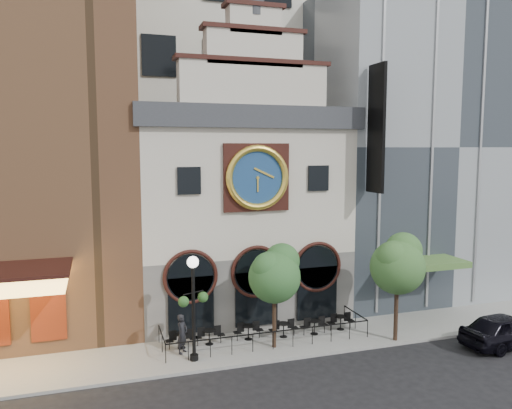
{
  "coord_description": "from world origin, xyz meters",
  "views": [
    {
      "loc": [
        -8.08,
        -21.22,
        10.07
      ],
      "look_at": [
        0.64,
        6.0,
        6.86
      ],
      "focal_mm": 35.0,
      "sensor_mm": 36.0,
      "label": 1
    }
  ],
  "objects": [
    {
      "name": "ground",
      "position": [
        0.0,
        0.0,
        0.0
      ],
      "size": [
        120.0,
        120.0,
        0.0
      ],
      "primitive_type": "plane",
      "color": "black",
      "rests_on": "ground"
    },
    {
      "name": "sidewalk",
      "position": [
        0.0,
        2.5,
        0.07
      ],
      "size": [
        44.0,
        5.0,
        0.15
      ],
      "primitive_type": "cube",
      "color": "gray",
      "rests_on": "ground"
    },
    {
      "name": "clock_building",
      "position": [
        0.0,
        7.82,
        6.69
      ],
      "size": [
        12.6,
        8.78,
        18.65
      ],
      "color": "#605E5B",
      "rests_on": "ground"
    },
    {
      "name": "theater_building",
      "position": [
        -13.0,
        9.96,
        12.6
      ],
      "size": [
        14.0,
        15.6,
        25.0
      ],
      "color": "brown",
      "rests_on": "ground"
    },
    {
      "name": "retail_building",
      "position": [
        12.99,
        9.99,
        10.14
      ],
      "size": [
        14.0,
        14.4,
        20.0
      ],
      "color": "gray",
      "rests_on": "ground"
    },
    {
      "name": "office_tower",
      "position": [
        0.0,
        20.0,
        20.0
      ],
      "size": [
        20.0,
        16.0,
        40.0
      ],
      "primitive_type": "cube",
      "color": "beige",
      "rests_on": "ground"
    },
    {
      "name": "cafe_railing",
      "position": [
        0.0,
        2.5,
        0.6
      ],
      "size": [
        10.6,
        2.6,
        0.9
      ],
      "primitive_type": null,
      "color": "black",
      "rests_on": "sidewalk"
    },
    {
      "name": "bistro_0",
      "position": [
        -4.32,
        2.72,
        0.61
      ],
      "size": [
        1.58,
        0.68,
        0.9
      ],
      "color": "black",
      "rests_on": "sidewalk"
    },
    {
      "name": "bistro_1",
      "position": [
        -2.89,
        2.77,
        0.61
      ],
      "size": [
        1.58,
        0.68,
        0.9
      ],
      "color": "black",
      "rests_on": "sidewalk"
    },
    {
      "name": "bistro_2",
      "position": [
        -0.8,
        2.79,
        0.61
      ],
      "size": [
        1.58,
        0.68,
        0.9
      ],
      "color": "black",
      "rests_on": "sidewalk"
    },
    {
      "name": "bistro_3",
      "position": [
        1.07,
        2.55,
        0.61
      ],
      "size": [
        1.58,
        0.68,
        0.9
      ],
      "color": "black",
      "rests_on": "sidewalk"
    },
    {
      "name": "bistro_4",
      "position": [
        2.79,
        2.44,
        0.61
      ],
      "size": [
        1.58,
        0.68,
        0.9
      ],
      "color": "black",
      "rests_on": "sidewalk"
    },
    {
      "name": "bistro_5",
      "position": [
        4.45,
        2.62,
        0.61
      ],
      "size": [
        1.58,
        0.68,
        0.9
      ],
      "color": "black",
      "rests_on": "sidewalk"
    },
    {
      "name": "car_right",
      "position": [
        11.6,
        -1.7,
        0.86
      ],
      "size": [
        5.19,
        2.48,
        1.71
      ],
      "primitive_type": "imported",
      "rotation": [
        0.0,
        0.0,
        1.66
      ],
      "color": "black",
      "rests_on": "ground"
    },
    {
      "name": "pedestrian",
      "position": [
        -4.36,
        2.15,
        1.11
      ],
      "size": [
        0.8,
        0.84,
        1.93
      ],
      "primitive_type": "imported",
      "rotation": [
        0.0,
        0.0,
        0.89
      ],
      "color": "black",
      "rests_on": "sidewalk"
    },
    {
      "name": "lamppost",
      "position": [
        -3.98,
        1.13,
        3.24
      ],
      "size": [
        1.51,
        0.95,
        4.99
      ],
      "rotation": [
        0.0,
        0.0,
        0.41
      ],
      "color": "black",
      "rests_on": "sidewalk"
    },
    {
      "name": "tree_left",
      "position": [
        0.19,
        1.49,
        3.97
      ],
      "size": [
        2.71,
        2.61,
        5.21
      ],
      "color": "#382619",
      "rests_on": "sidewalk"
    },
    {
      "name": "tree_right",
      "position": [
        6.52,
        0.44,
        4.26
      ],
      "size": [
        2.91,
        2.8,
        5.6
      ],
      "color": "#382619",
      "rests_on": "sidewalk"
    }
  ]
}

